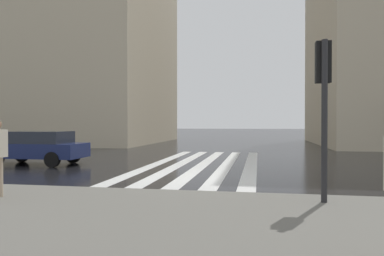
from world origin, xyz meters
name	(u,v)px	position (x,y,z in m)	size (l,w,h in m)	color
ground_plane	(195,178)	(0.00, 0.00, 0.00)	(220.00, 220.00, 0.00)	black
zebra_crossing	(204,164)	(4.00, 0.31, 0.00)	(13.00, 4.50, 0.01)	silver
haussmann_block_mid	(43,15)	(20.32, 18.30, 12.06)	(15.63, 22.77, 24.62)	beige
traffic_signal_post	(323,86)	(-3.70, -3.30, 2.51)	(0.44, 0.30, 3.27)	#232326
car_navy	(37,147)	(2.50, 7.23, 0.76)	(1.85, 4.10, 1.41)	navy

